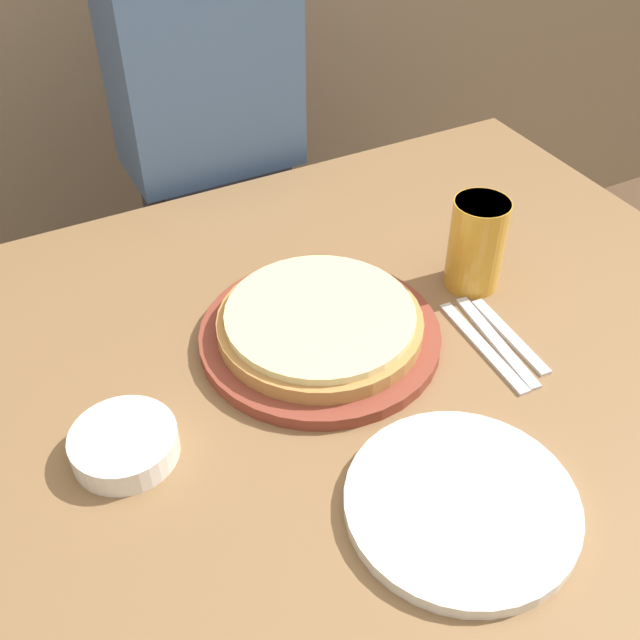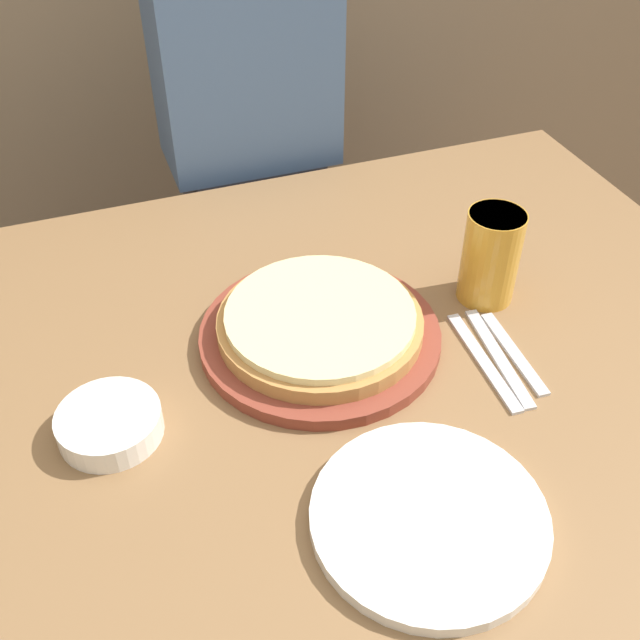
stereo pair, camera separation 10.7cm
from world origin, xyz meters
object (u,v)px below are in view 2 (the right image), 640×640
dinner_plate (429,518)px  diner_person (252,186)px  beer_glass (491,253)px  fork (483,361)px  pizza_on_board (320,328)px  side_bowl (110,424)px  spoon (514,353)px  dinner_knife (498,357)px

dinner_plate → diner_person: diner_person is taller
beer_glass → fork: bearing=-119.7°
pizza_on_board → fork: pizza_on_board is taller
side_bowl → spoon: side_bowl is taller
diner_person → fork: bearing=-79.6°
diner_person → dinner_knife: bearing=-77.7°
beer_glass → side_bowl: beer_glass is taller
beer_glass → dinner_plate: beer_glass is taller
spoon → diner_person: bearing=104.1°
pizza_on_board → spoon: bearing=-25.8°
beer_glass → diner_person: (-0.21, 0.60, -0.18)m
side_bowl → spoon: (0.57, -0.05, -0.02)m
beer_glass → fork: (-0.08, -0.13, -0.08)m
spoon → pizza_on_board: bearing=154.2°
pizza_on_board → fork: 0.24m
side_bowl → pizza_on_board: bearing=13.5°
dinner_plate → side_bowl: 0.42m
pizza_on_board → dinner_plate: size_ratio=1.28×
pizza_on_board → fork: bearing=-31.1°
pizza_on_board → dinner_knife: size_ratio=1.69×
fork → diner_person: bearing=100.4°
diner_person → pizza_on_board: bearing=-96.2°
fork → diner_person: (-0.14, 0.74, -0.10)m
fork → diner_person: 0.76m
side_bowl → spoon: 0.57m
pizza_on_board → beer_glass: bearing=2.5°
diner_person → side_bowl: bearing=-118.8°
pizza_on_board → diner_person: size_ratio=0.26×
side_bowl → fork: (0.52, -0.05, -0.02)m
beer_glass → diner_person: size_ratio=0.11×
fork → spoon: same height
pizza_on_board → side_bowl: bearing=-166.5°
beer_glass → spoon: 0.16m
pizza_on_board → beer_glass: beer_glass is taller
pizza_on_board → diner_person: 0.63m
beer_glass → side_bowl: size_ratio=1.12×
dinner_knife → spoon: size_ratio=1.18×
fork → spoon: size_ratio=1.18×
pizza_on_board → dinner_knife: 0.26m
spoon → dinner_knife: bearing=180.0°
dinner_plate → fork: (0.19, 0.21, -0.01)m
dinner_plate → dinner_knife: dinner_plate is taller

